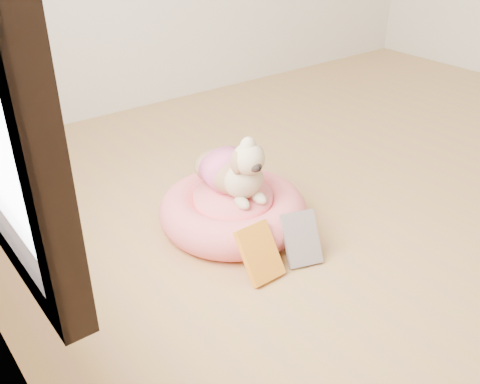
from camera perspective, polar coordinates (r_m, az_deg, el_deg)
pet_bed at (r=2.33m, az=-0.75°, el=-2.00°), size 0.64×0.64×0.17m
dog at (r=2.23m, az=-0.66°, el=3.45°), size 0.33×0.44×0.30m
book_yellow at (r=2.04m, az=2.12°, el=-6.51°), size 0.15×0.15×0.20m
book_white at (r=2.13m, az=6.57°, el=-4.95°), size 0.18×0.17×0.19m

